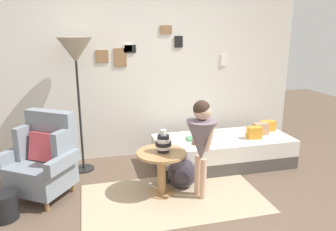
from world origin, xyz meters
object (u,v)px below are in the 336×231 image
vase_striped (163,143)px  book_on_daybed (195,139)px  armchair (44,159)px  side_table (162,164)px  demijohn_near (182,173)px  magazine_basket (3,206)px  daybed (223,151)px  floor_lamp (75,55)px  person_child (202,137)px

vase_striped → book_on_daybed: 0.89m
armchair → side_table: size_ratio=1.71×
demijohn_near → magazine_basket: (-1.95, -0.22, -0.04)m
side_table → demijohn_near: size_ratio=1.28×
side_table → daybed: bearing=30.9°
floor_lamp → book_on_daybed: (1.50, -0.29, -1.14)m
floor_lamp → person_child: (1.29, -1.11, -0.83)m
side_table → vase_striped: (0.02, 0.00, 0.25)m
demijohn_near → book_on_daybed: bearing=57.4°
magazine_basket → side_table: bearing=3.7°
floor_lamp → demijohn_near: (1.17, -0.82, -1.37)m
side_table → floor_lamp: floor_lamp is taller
daybed → magazine_basket: size_ratio=6.80×
armchair → floor_lamp: (0.41, 0.61, 1.12)m
armchair → person_child: size_ratio=0.85×
book_on_daybed → magazine_basket: bearing=-162.1°
side_table → vase_striped: size_ratio=2.18×
magazine_basket → armchair: bearing=48.7°
person_child → book_on_daybed: (0.21, 0.81, -0.32)m
daybed → magazine_basket: 2.80m
daybed → vase_striped: bearing=-148.6°
daybed → demijohn_near: demijohn_near is taller
magazine_basket → floor_lamp: bearing=52.7°
armchair → side_table: 1.34m
daybed → magazine_basket: (-2.70, -0.73, -0.06)m
vase_striped → book_on_daybed: bearing=46.6°
daybed → vase_striped: 1.26m
vase_striped → demijohn_near: size_ratio=0.59×
daybed → book_on_daybed: bearing=178.0°
daybed → vase_striped: size_ratio=7.29×
armchair → vase_striped: armchair is taller
floor_lamp → demijohn_near: bearing=-35.0°
side_table → book_on_daybed: (0.62, 0.63, 0.04)m
floor_lamp → daybed: bearing=-9.1°
vase_striped → armchair: bearing=166.6°
vase_striped → person_child: person_child is taller
book_on_daybed → demijohn_near: bearing=-122.6°
daybed → floor_lamp: floor_lamp is taller
vase_striped → demijohn_near: bearing=22.3°
side_table → floor_lamp: bearing=133.6°
vase_striped → magazine_basket: (-1.69, -0.11, -0.49)m
daybed → floor_lamp: (-1.91, 0.31, 1.36)m
book_on_daybed → magazine_basket: 2.42m
person_child → daybed: bearing=52.1°
demijohn_near → person_child: bearing=-67.0°
vase_striped → floor_lamp: 1.59m
book_on_daybed → demijohn_near: demijohn_near is taller
floor_lamp → magazine_basket: floor_lamp is taller
vase_striped → book_on_daybed: vase_striped is taller
armchair → side_table: armchair is taller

